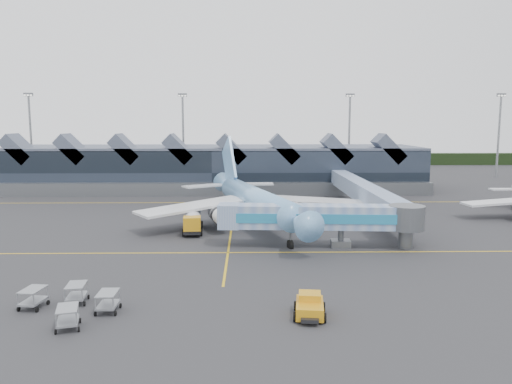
{
  "coord_description": "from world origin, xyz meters",
  "views": [
    {
      "loc": [
        2.2,
        -63.68,
        14.85
      ],
      "look_at": [
        3.48,
        6.41,
        5.0
      ],
      "focal_mm": 35.0,
      "sensor_mm": 36.0,
      "label": 1
    }
  ],
  "objects_px": {
    "main_airliner": "(254,199)",
    "fuel_truck": "(193,219)",
    "jet_bridge": "(332,218)",
    "pushback_tug": "(310,307)"
  },
  "relations": [
    {
      "from": "main_airliner",
      "to": "fuel_truck",
      "type": "height_order",
      "value": "main_airliner"
    },
    {
      "from": "main_airliner",
      "to": "jet_bridge",
      "type": "xyz_separation_m",
      "value": [
        9.11,
        -13.52,
        -0.23
      ]
    },
    {
      "from": "pushback_tug",
      "to": "jet_bridge",
      "type": "bearing_deg",
      "value": 82.72
    },
    {
      "from": "jet_bridge",
      "to": "fuel_truck",
      "type": "height_order",
      "value": "jet_bridge"
    },
    {
      "from": "main_airliner",
      "to": "jet_bridge",
      "type": "relative_size",
      "value": 1.6
    },
    {
      "from": "fuel_truck",
      "to": "pushback_tug",
      "type": "distance_m",
      "value": 32.77
    },
    {
      "from": "main_airliner",
      "to": "jet_bridge",
      "type": "bearing_deg",
      "value": -72.29
    },
    {
      "from": "fuel_truck",
      "to": "pushback_tug",
      "type": "relative_size",
      "value": 2.23
    },
    {
      "from": "fuel_truck",
      "to": "pushback_tug",
      "type": "bearing_deg",
      "value": -72.59
    },
    {
      "from": "fuel_truck",
      "to": "jet_bridge",
      "type": "bearing_deg",
      "value": -31.63
    }
  ]
}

